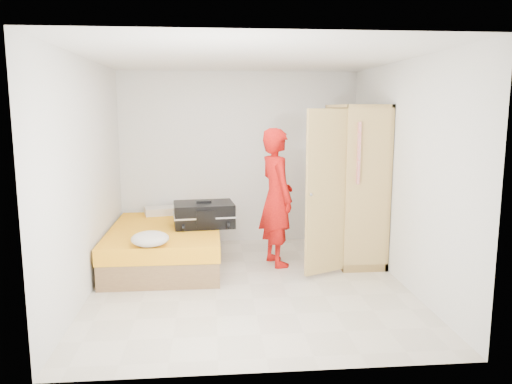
{
  "coord_description": "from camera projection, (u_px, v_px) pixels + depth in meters",
  "views": [
    {
      "loc": [
        -0.43,
        -5.61,
        2.05
      ],
      "look_at": [
        0.13,
        0.62,
        1.0
      ],
      "focal_mm": 35.0,
      "sensor_mm": 36.0,
      "label": 1
    }
  ],
  "objects": [
    {
      "name": "bed",
      "position": [
        166.0,
        246.0,
        6.62
      ],
      "size": [
        1.42,
        2.02,
        0.5
      ],
      "color": "olive",
      "rests_on": "ground"
    },
    {
      "name": "person",
      "position": [
        276.0,
        197.0,
        6.52
      ],
      "size": [
        0.6,
        0.75,
        1.8
      ],
      "primitive_type": "imported",
      "rotation": [
        0.0,
        0.0,
        1.85
      ],
      "color": "red",
      "rests_on": "ground"
    },
    {
      "name": "wardrobe",
      "position": [
        353.0,
        188.0,
        6.68
      ],
      "size": [
        1.12,
        1.44,
        2.1
      ],
      "color": "tan",
      "rests_on": "ground"
    },
    {
      "name": "pillow",
      "position": [
        165.0,
        211.0,
        7.4
      ],
      "size": [
        0.63,
        0.41,
        0.11
      ],
      "primitive_type": "cube",
      "rotation": [
        0.0,
        0.0,
        0.21
      ],
      "color": "beige",
      "rests_on": "bed"
    },
    {
      "name": "room",
      "position": [
        249.0,
        175.0,
        5.67
      ],
      "size": [
        4.0,
        4.02,
        2.6
      ],
      "color": "beige",
      "rests_on": "ground"
    },
    {
      "name": "round_cushion",
      "position": [
        150.0,
        239.0,
        5.69
      ],
      "size": [
        0.43,
        0.43,
        0.16
      ],
      "primitive_type": "ellipsoid",
      "color": "beige",
      "rests_on": "bed"
    },
    {
      "name": "suitcase",
      "position": [
        204.0,
        214.0,
        6.65
      ],
      "size": [
        0.85,
        0.66,
        0.34
      ],
      "rotation": [
        0.0,
        0.0,
        0.1
      ],
      "color": "black",
      "rests_on": "bed"
    }
  ]
}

